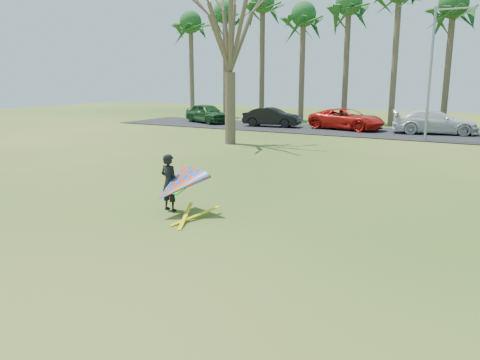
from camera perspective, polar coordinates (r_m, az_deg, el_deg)
The scene contains 15 objects.
ground at distance 11.62m, azimuth -4.89°, elevation -7.15°, with size 100.00×100.00×0.00m, color #194910.
parking_strip at distance 34.80m, azimuth 19.03°, elevation 5.34°, with size 46.00×7.00×0.06m, color black.
palm_0 at distance 49.26m, azimuth -6.04°, elevation 18.45°, with size 4.84×4.84×10.84m.
palm_1 at distance 47.16m, azimuth -1.85°, elevation 19.62°, with size 4.84×4.84×11.54m.
palm_2 at distance 45.33m, azimuth 2.78°, elevation 20.77°, with size 4.84×4.84×12.24m.
palm_3 at distance 43.51m, azimuth 7.75°, elevation 19.23°, with size 4.84×4.84×10.84m.
palm_4 at distance 42.27m, azimuth 13.14°, elevation 20.17°, with size 4.84×4.84×11.54m.
palm_6 at distance 40.59m, azimuth 24.58°, elevation 18.78°, with size 4.84×4.84×10.84m.
bare_tree_left at distance 28.08m, azimuth -1.25°, elevation 18.57°, with size 6.60×6.60×9.70m.
streetlight at distance 31.30m, azimuth 22.53°, elevation 12.52°, with size 2.28×0.18×8.00m.
car_0 at distance 40.92m, azimuth -4.01°, elevation 8.13°, with size 1.94×4.81×1.64m, color #1B451E.
car_1 at distance 37.66m, azimuth 3.90°, elevation 7.66°, with size 1.59×4.55×1.50m, color black.
car_2 at distance 36.34m, azimuth 12.89°, elevation 7.26°, with size 2.60×5.65×1.57m, color red.
car_3 at distance 35.34m, azimuth 22.64°, elevation 6.54°, with size 2.29×5.62×1.63m, color silver.
kite_flyer at distance 13.53m, azimuth -7.84°, elevation -0.68°, with size 2.13×2.39×2.02m.
Camera 1 is at (6.22, -9.03, 3.87)m, focal length 35.00 mm.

